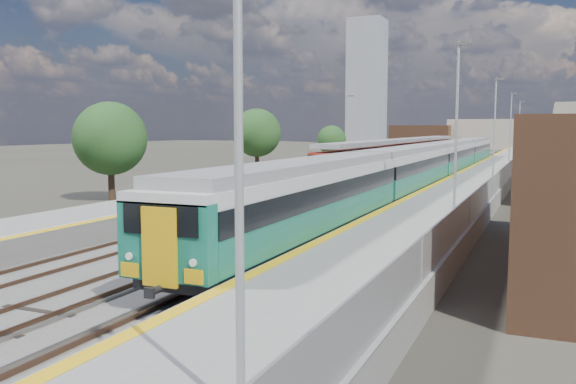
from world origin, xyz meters
The scene contains 11 objects.
ground centered at (0.00, 50.00, 0.00)m, with size 320.00×320.00×0.00m, color #47443A.
ballast_bed centered at (-2.25, 52.50, 0.03)m, with size 10.50×155.00×0.06m, color #565451.
tracks centered at (-1.65, 54.18, 0.11)m, with size 8.96×160.00×0.17m.
platform_right centered at (5.28, 52.49, 0.54)m, with size 4.70×155.00×8.52m.
platform_left centered at (-9.05, 52.49, 0.52)m, with size 4.30×155.00×8.52m.
buildings centered at (-18.12, 138.60, 10.70)m, with size 72.00×185.50×40.00m.
green_train centered at (1.50, 45.62, 2.12)m, with size 2.74×76.22×3.01m.
red_train centered at (-5.50, 67.42, 2.09)m, with size 2.80×56.74×3.53m.
tree_a centered at (-16.72, 27.95, 4.19)m, with size 4.91×4.91×6.65m.
tree_b centered at (-18.32, 53.55, 4.39)m, with size 5.15×5.15×6.98m.
tree_c centered at (-16.32, 72.09, 3.30)m, with size 3.88×3.88×5.26m.
Camera 1 is at (10.25, -4.94, 4.87)m, focal length 38.00 mm.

